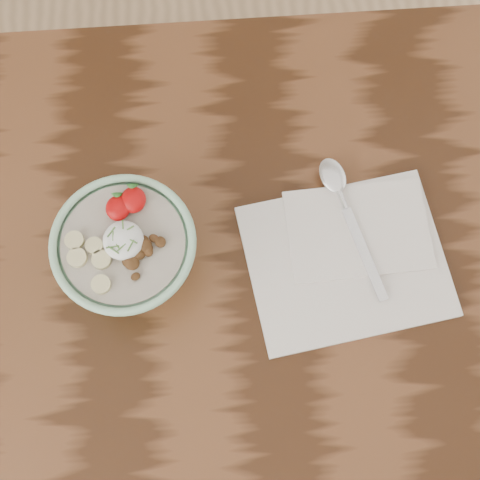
% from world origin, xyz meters
% --- Properties ---
extents(table, '(1.60, 0.90, 0.75)m').
position_xyz_m(table, '(0.00, 0.00, 0.66)').
color(table, '#351C0D').
rests_on(table, ground).
extents(breakfast_bowl, '(0.17, 0.17, 0.11)m').
position_xyz_m(breakfast_bowl, '(-0.17, 0.10, 0.81)').
color(breakfast_bowl, '#9ED4AC').
rests_on(breakfast_bowl, table).
extents(napkin, '(0.27, 0.23, 0.02)m').
position_xyz_m(napkin, '(0.10, 0.09, 0.76)').
color(napkin, white).
rests_on(napkin, table).
extents(spoon, '(0.07, 0.20, 0.01)m').
position_xyz_m(spoon, '(0.10, 0.17, 0.77)').
color(spoon, silver).
rests_on(spoon, napkin).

